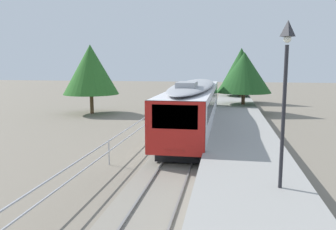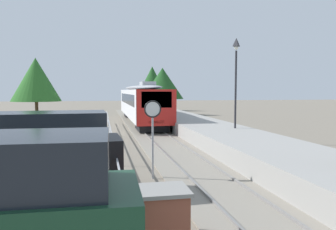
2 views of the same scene
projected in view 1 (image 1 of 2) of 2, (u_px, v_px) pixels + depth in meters
The scene contains 8 objects.
ground_plane at pixel (121, 160), 17.66m from camera, with size 160.00×160.00×0.00m, color slate.
track_rails at pixel (178, 162), 17.15m from camera, with size 3.20×60.00×0.14m.
commuter_train at pixel (194, 103), 24.64m from camera, with size 2.82×18.87×3.74m.
station_platform at pixel (245, 157), 16.54m from camera, with size 3.90×60.00×0.90m, color #999691.
platform_lamp_mid_platform at pixel (286, 73), 10.60m from camera, with size 0.34×0.34×5.35m.
tree_behind_carpark at pixel (91, 70), 33.57m from camera, with size 5.48×5.48×6.83m.
tree_behind_station_far at pixel (244, 73), 33.88m from camera, with size 5.46×5.46×6.11m.
tree_distant_left at pixel (241, 69), 43.08m from camera, with size 5.40×5.40×6.95m.
Camera 1 is at (2.30, 5.54, 4.91)m, focal length 36.37 mm.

